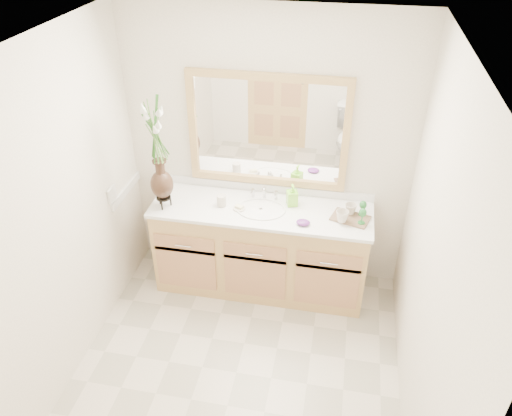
% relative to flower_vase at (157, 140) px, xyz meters
% --- Properties ---
extents(floor, '(2.60, 2.60, 0.00)m').
position_rel_flower_vase_xyz_m(floor, '(0.80, -0.89, -1.44)').
color(floor, beige).
rests_on(floor, ground).
extents(ceiling, '(2.40, 2.60, 0.02)m').
position_rel_flower_vase_xyz_m(ceiling, '(0.80, -0.89, 0.96)').
color(ceiling, white).
rests_on(ceiling, wall_back).
extents(wall_back, '(2.40, 0.02, 2.40)m').
position_rel_flower_vase_xyz_m(wall_back, '(0.80, 0.41, -0.24)').
color(wall_back, white).
rests_on(wall_back, floor).
extents(wall_left, '(0.02, 2.60, 2.40)m').
position_rel_flower_vase_xyz_m(wall_left, '(-0.40, -0.89, -0.24)').
color(wall_left, white).
rests_on(wall_left, floor).
extents(wall_right, '(0.02, 2.60, 2.40)m').
position_rel_flower_vase_xyz_m(wall_right, '(2.00, -0.89, -0.24)').
color(wall_right, white).
rests_on(wall_right, floor).
extents(vanity, '(1.80, 0.55, 0.80)m').
position_rel_flower_vase_xyz_m(vanity, '(0.80, 0.12, -1.04)').
color(vanity, tan).
rests_on(vanity, floor).
extents(counter, '(1.84, 0.57, 0.03)m').
position_rel_flower_vase_xyz_m(counter, '(0.80, 0.12, -0.62)').
color(counter, white).
rests_on(counter, vanity).
extents(sink, '(0.38, 0.34, 0.23)m').
position_rel_flower_vase_xyz_m(sink, '(0.80, 0.10, -0.66)').
color(sink, white).
rests_on(sink, counter).
extents(mirror, '(1.32, 0.04, 0.97)m').
position_rel_flower_vase_xyz_m(mirror, '(0.80, 0.39, -0.03)').
color(mirror, white).
rests_on(mirror, wall_back).
extents(switch_plate, '(0.02, 0.12, 0.12)m').
position_rel_flower_vase_xyz_m(switch_plate, '(-0.39, -0.13, -0.46)').
color(switch_plate, white).
rests_on(switch_plate, wall_left).
extents(flower_vase, '(0.22, 0.22, 0.90)m').
position_rel_flower_vase_xyz_m(flower_vase, '(0.00, 0.00, 0.00)').
color(flower_vase, black).
rests_on(flower_vase, counter).
extents(tumbler, '(0.08, 0.08, 0.10)m').
position_rel_flower_vase_xyz_m(tumbler, '(0.47, 0.10, -0.56)').
color(tumbler, beige).
rests_on(tumbler, counter).
extents(soap_dish, '(0.10, 0.10, 0.03)m').
position_rel_flower_vase_xyz_m(soap_dish, '(0.62, 0.08, -0.60)').
color(soap_dish, beige).
rests_on(soap_dish, counter).
extents(soap_bottle, '(0.10, 0.10, 0.17)m').
position_rel_flower_vase_xyz_m(soap_bottle, '(1.04, 0.23, -0.52)').
color(soap_bottle, '#85E535').
rests_on(soap_bottle, counter).
extents(purple_dish, '(0.13, 0.12, 0.04)m').
position_rel_flower_vase_xyz_m(purple_dish, '(1.17, -0.04, -0.59)').
color(purple_dish, '#642879').
rests_on(purple_dish, counter).
extents(tray, '(0.34, 0.27, 0.01)m').
position_rel_flower_vase_xyz_m(tray, '(1.53, 0.11, -0.60)').
color(tray, brown).
rests_on(tray, counter).
extents(mug_left, '(0.12, 0.11, 0.10)m').
position_rel_flower_vase_xyz_m(mug_left, '(1.46, 0.04, -0.54)').
color(mug_left, beige).
rests_on(mug_left, tray).
extents(mug_right, '(0.13, 0.13, 0.09)m').
position_rel_flower_vase_xyz_m(mug_right, '(1.53, 0.16, -0.55)').
color(mug_right, beige).
rests_on(mug_right, tray).
extents(goblet_front, '(0.06, 0.06, 0.13)m').
position_rel_flower_vase_xyz_m(goblet_front, '(1.62, 0.04, -0.50)').
color(goblet_front, '#25712F').
rests_on(goblet_front, tray).
extents(goblet_back, '(0.06, 0.06, 0.13)m').
position_rel_flower_vase_xyz_m(goblet_back, '(1.62, 0.16, -0.50)').
color(goblet_back, '#25712F').
rests_on(goblet_back, tray).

